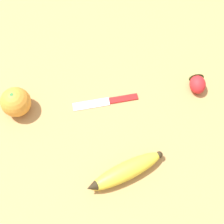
% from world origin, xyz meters
% --- Properties ---
extents(ground_plane, '(3.00, 3.00, 0.00)m').
position_xyz_m(ground_plane, '(0.00, 0.00, 0.00)').
color(ground_plane, tan).
extents(banana, '(0.11, 0.18, 0.04)m').
position_xyz_m(banana, '(0.06, -0.06, 0.02)').
color(banana, yellow).
rests_on(banana, ground_plane).
extents(orange, '(0.07, 0.07, 0.07)m').
position_xyz_m(orange, '(-0.24, -0.10, 0.04)').
color(orange, orange).
rests_on(orange, ground_plane).
extents(strawberry, '(0.06, 0.07, 0.04)m').
position_xyz_m(strawberry, '(0.05, 0.23, 0.02)').
color(strawberry, red).
rests_on(strawberry, ground_plane).
extents(paring_knife, '(0.12, 0.14, 0.01)m').
position_xyz_m(paring_knife, '(-0.09, 0.05, 0.00)').
color(paring_knife, silver).
rests_on(paring_knife, ground_plane).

